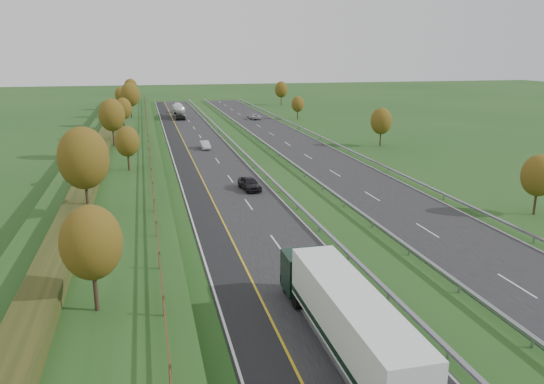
{
  "coord_description": "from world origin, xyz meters",
  "views": [
    {
      "loc": [
        -8.92,
        -17.59,
        15.51
      ],
      "look_at": [
        2.92,
        31.45,
        2.2
      ],
      "focal_mm": 35.0,
      "sensor_mm": 36.0,
      "label": 1
    }
  ],
  "objects_px": {
    "box_lorry": "(344,315)",
    "car_small_far": "(177,110)",
    "car_dark_near": "(250,183)",
    "car_oncoming": "(254,116)",
    "car_silver_mid": "(205,145)",
    "road_tanker": "(179,110)"
  },
  "relations": [
    {
      "from": "car_small_far",
      "to": "car_dark_near",
      "type": "bearing_deg",
      "value": -93.67
    },
    {
      "from": "box_lorry",
      "to": "car_small_far",
      "type": "height_order",
      "value": "box_lorry"
    },
    {
      "from": "car_silver_mid",
      "to": "car_oncoming",
      "type": "relative_size",
      "value": 0.85
    },
    {
      "from": "road_tanker",
      "to": "car_oncoming",
      "type": "bearing_deg",
      "value": -22.22
    },
    {
      "from": "box_lorry",
      "to": "car_small_far",
      "type": "relative_size",
      "value": 3.19
    },
    {
      "from": "box_lorry",
      "to": "car_small_far",
      "type": "bearing_deg",
      "value": 90.41
    },
    {
      "from": "car_silver_mid",
      "to": "car_dark_near",
      "type": "bearing_deg",
      "value": -89.84
    },
    {
      "from": "car_dark_near",
      "to": "car_small_far",
      "type": "relative_size",
      "value": 0.89
    },
    {
      "from": "car_silver_mid",
      "to": "car_oncoming",
      "type": "bearing_deg",
      "value": 63.14
    },
    {
      "from": "box_lorry",
      "to": "car_dark_near",
      "type": "relative_size",
      "value": 3.61
    },
    {
      "from": "box_lorry",
      "to": "car_silver_mid",
      "type": "height_order",
      "value": "box_lorry"
    },
    {
      "from": "car_dark_near",
      "to": "car_small_far",
      "type": "distance_m",
      "value": 84.5
    },
    {
      "from": "box_lorry",
      "to": "car_dark_near",
      "type": "distance_m",
      "value": 35.33
    },
    {
      "from": "car_small_far",
      "to": "car_oncoming",
      "type": "distance_m",
      "value": 25.09
    },
    {
      "from": "road_tanker",
      "to": "car_oncoming",
      "type": "height_order",
      "value": "road_tanker"
    },
    {
      "from": "road_tanker",
      "to": "car_silver_mid",
      "type": "height_order",
      "value": "road_tanker"
    },
    {
      "from": "car_silver_mid",
      "to": "car_small_far",
      "type": "xyz_separation_m",
      "value": [
        -0.91,
        56.07,
        0.09
      ]
    },
    {
      "from": "car_dark_near",
      "to": "car_silver_mid",
      "type": "relative_size",
      "value": 1.14
    },
    {
      "from": "car_silver_mid",
      "to": "car_small_far",
      "type": "relative_size",
      "value": 0.78
    },
    {
      "from": "car_dark_near",
      "to": "car_oncoming",
      "type": "xyz_separation_m",
      "value": [
        14.07,
        65.93,
        -0.12
      ]
    },
    {
      "from": "car_silver_mid",
      "to": "car_oncoming",
      "type": "xyz_separation_m",
      "value": [
        16.01,
        37.54,
        -0.0
      ]
    },
    {
      "from": "car_silver_mid",
      "to": "car_oncoming",
      "type": "height_order",
      "value": "car_silver_mid"
    }
  ]
}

